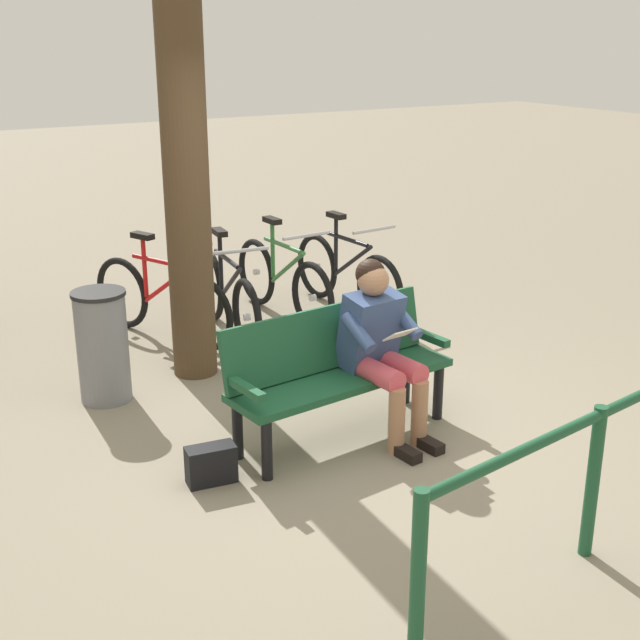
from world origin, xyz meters
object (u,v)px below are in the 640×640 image
handbag (211,465)px  bicycle_purple (283,281)px  litter_bin (103,346)px  bicycle_orange (161,300)px  bench (336,364)px  bicycle_silver (228,297)px  bicycle_blue (347,274)px  person_reading (380,341)px  tree_trunk (185,157)px

handbag → bicycle_purple: (-1.85, -2.53, 0.24)m
litter_bin → bicycle_orange: 1.33m
handbag → bench: bearing=-169.4°
bicycle_purple → bicycle_silver: same height
litter_bin → bicycle_silver: (-1.37, -0.80, -0.06)m
bench → bicycle_blue: bicycle_blue is taller
person_reading → bicycle_silver: size_ratio=0.72×
bicycle_silver → bench: bearing=1.7°
litter_bin → bicycle_orange: bearing=-128.9°
handbag → tree_trunk: size_ratio=0.09×
handbag → bicycle_blue: bearing=-136.0°
tree_trunk → bicycle_blue: (-1.89, -0.73, -1.36)m
tree_trunk → litter_bin: 1.52m
person_reading → bicycle_blue: (-1.23, -2.36, -0.31)m
person_reading → bicycle_silver: person_reading is taller
bench → handbag: size_ratio=5.47×
person_reading → bicycle_orange: (0.60, -2.51, -0.31)m
bicycle_silver → tree_trunk: bearing=-35.5°
handbag → bicycle_blue: (-2.49, -2.41, 0.24)m
bench → bicycle_blue: size_ratio=0.98×
bench → bicycle_purple: (-0.85, -2.34, -0.15)m
person_reading → bicycle_silver: bearing=-94.5°
litter_bin → bicycle_blue: bearing=-161.7°
bench → person_reading: 0.33m
handbag → litter_bin: litter_bin is taller
person_reading → handbag: size_ratio=4.00×
bicycle_silver → bicycle_orange: size_ratio=1.07×
bicycle_blue → bicycle_purple: same height
bicycle_silver → litter_bin: bearing=-52.8°
bicycle_silver → bicycle_blue: bearing=100.3°
bench → bicycle_blue: 2.68m
person_reading → bicycle_purple: 2.56m
bicycle_blue → bicycle_orange: 1.84m
bicycle_silver → handbag: bearing=-20.3°
tree_trunk → bicycle_purple: 2.03m
handbag → bicycle_silver: 2.63m
litter_bin → bicycle_blue: (-2.67, -0.88, -0.06)m
bicycle_orange → person_reading: bearing=-9.6°
bench → tree_trunk: (0.40, -1.49, 1.22)m
bicycle_blue → bench: bearing=-38.2°
person_reading → tree_trunk: bearing=-74.1°
litter_bin → bicycle_blue: size_ratio=0.50×
bicycle_blue → bicycle_silver: same height
tree_trunk → bicycle_purple: size_ratio=2.05×
bicycle_blue → bicycle_purple: size_ratio=1.00×
handbag → bicycle_blue: bicycle_blue is taller
bicycle_orange → bicycle_purple: bearing=65.0°
person_reading → bicycle_purple: size_ratio=0.71×
litter_bin → bicycle_silver: 1.59m
handbag → bicycle_silver: (-1.20, -2.33, 0.24)m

